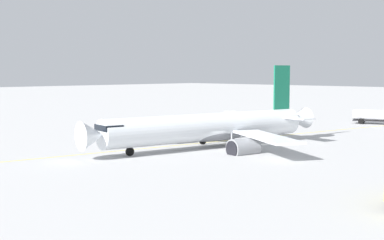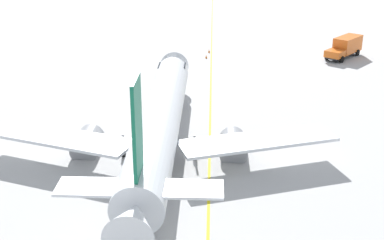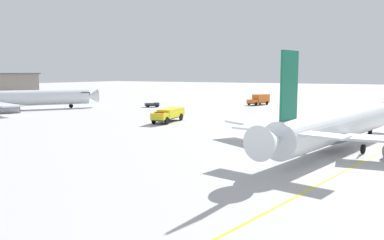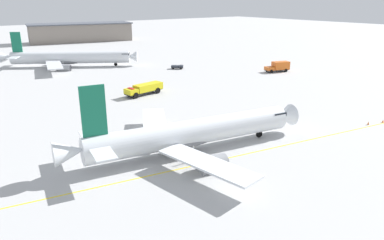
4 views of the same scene
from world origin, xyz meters
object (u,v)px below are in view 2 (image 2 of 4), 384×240
Objects in this scene: catering_truck_truck at (345,47)px; safety_cone_mid at (209,51)px; airliner_main at (160,126)px; safety_cone_near at (206,56)px.

catering_truck_truck is 13.95× the size of safety_cone_mid.
airliner_main reaches higher than safety_cone_near.
catering_truck_truck is 21.34m from safety_cone_mid.
safety_cone_mid is at bearing -106.72° from safety_cone_near.
airliner_main is 5.01× the size of catering_truck_truck.
catering_truck_truck is (-31.40, -30.73, -1.04)m from airliner_main.
safety_cone_mid is at bearing -6.42° from airliner_main.
airliner_main is 43.95m from catering_truck_truck.
catering_truck_truck is 21.70m from safety_cone_near.
safety_cone_mid is (-1.01, -3.35, 0.00)m from safety_cone_near.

